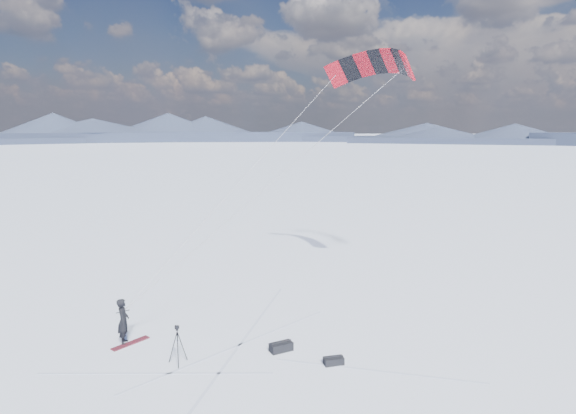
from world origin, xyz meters
TOP-DOWN VIEW (x-y plane):
  - ground at (0.00, 0.00)m, footprint 1800.00×1800.00m
  - horizon_hills at (-0.00, 0.00)m, footprint 704.00×705.94m
  - snow_tracks at (-1.98, 0.09)m, footprint 13.93×9.84m
  - snowkiter at (-2.37, 4.28)m, footprint 0.64×0.80m
  - snowboard at (-2.17, 4.10)m, footprint 1.66×0.83m
  - tripod at (-1.05, 1.43)m, footprint 0.68×0.70m
  - gear_bag_a at (2.78, 0.29)m, footprint 0.93×0.48m
  - gear_bag_b at (3.90, -1.68)m, footprint 0.82×0.57m
  - power_kite at (12.10, 5.95)m, footprint 15.70×6.08m

SIDE VIEW (x-z plane):
  - ground at x=0.00m, z-range 0.00..0.00m
  - snowkiter at x=-2.37m, z-range -0.96..0.96m
  - snow_tracks at x=-1.98m, z-range 0.00..0.01m
  - snowboard at x=-2.17m, z-range 0.00..0.04m
  - gear_bag_b at x=3.90m, z-range -0.02..0.32m
  - gear_bag_a at x=2.78m, z-range -0.02..0.38m
  - tripod at x=-1.05m, z-range 0.21..1.72m
  - horizon_hills at x=0.00m, z-range -0.88..7.27m
  - power_kite at x=12.10m, z-range 6.29..18.03m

